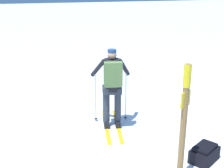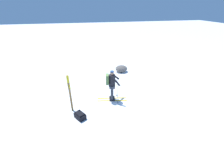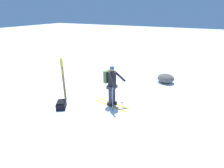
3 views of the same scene
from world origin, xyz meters
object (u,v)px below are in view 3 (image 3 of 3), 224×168
object	(u,v)px
rock_boulder	(166,78)
skier	(112,83)
dropped_backpack	(61,105)
trail_marker	(63,76)

from	to	relation	value
rock_boulder	skier	bearing A→B (deg)	-113.22
dropped_backpack	trail_marker	world-z (taller)	trail_marker
skier	trail_marker	world-z (taller)	trail_marker
skier	rock_boulder	distance (m)	4.13
skier	dropped_backpack	distance (m)	2.35
dropped_backpack	rock_boulder	world-z (taller)	rock_boulder
trail_marker	rock_boulder	bearing A→B (deg)	48.65
skier	dropped_backpack	size ratio (longest dim) A/B	2.71
dropped_backpack	trail_marker	bearing A→B (deg)	118.21
skier	dropped_backpack	bearing A→B (deg)	-145.63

